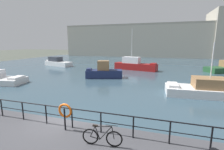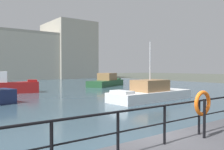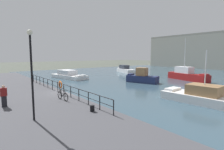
% 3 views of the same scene
% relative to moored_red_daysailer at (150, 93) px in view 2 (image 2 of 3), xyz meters
% --- Properties ---
extents(moored_red_daysailer, '(8.59, 3.27, 5.28)m').
position_rel_moored_red_daysailer_xyz_m(moored_red_daysailer, '(0.00, 0.00, 0.00)').
color(moored_red_daysailer, white).
rests_on(moored_red_daysailer, water_basin).
extents(moored_cabin_cruiser, '(8.60, 6.38, 2.14)m').
position_rel_moored_red_daysailer_xyz_m(moored_cabin_cruiser, '(7.29, 17.16, 0.11)').
color(moored_cabin_cruiser, '#23512D').
rests_on(moored_cabin_cruiser, water_basin).
extents(quay_railing, '(19.22, 0.07, 1.08)m').
position_rel_moored_red_daysailer_xyz_m(quay_railing, '(-10.58, -10.81, 0.89)').
color(quay_railing, black).
rests_on(quay_railing, quay_promenade).
extents(life_ring_stand, '(0.75, 0.16, 1.40)m').
position_rel_moored_red_daysailer_xyz_m(life_ring_stand, '(-9.20, -11.07, 1.13)').
color(life_ring_stand, black).
rests_on(life_ring_stand, quay_promenade).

